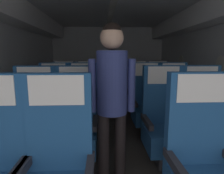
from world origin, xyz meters
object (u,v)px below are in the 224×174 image
(seat_d_left_window, at_px, (64,95))
(flight_attendant, at_px, (112,90))
(seat_d_left_aisle, at_px, (88,95))
(seat_c_left_aisle, at_px, (83,106))
(seat_c_right_aisle, at_px, (174,105))
(seat_c_right_window, at_px, (147,105))
(seat_b_right_aisle, at_px, (202,124))
(seat_c_left_window, at_px, (54,106))
(seat_b_left_aisle, at_px, (76,126))
(seat_b_right_window, at_px, (164,125))
(seat_b_left_window, at_px, (35,127))
(seat_a_right_window, at_px, (203,170))
(seat_d_right_window, at_px, (137,94))
(seat_d_right_aisle, at_px, (158,94))

(seat_d_left_window, height_order, flight_attendant, flight_attendant)
(seat_d_left_aisle, bearing_deg, seat_c_left_aisle, -90.08)
(seat_c_right_aisle, height_order, flight_attendant, flight_attendant)
(seat_c_left_aisle, distance_m, seat_c_right_window, 1.00)
(seat_b_right_aisle, distance_m, seat_c_right_aisle, 0.85)
(seat_b_right_aisle, xyz_separation_m, seat_d_left_aisle, (-1.45, 1.72, 0.00))
(seat_c_left_window, xyz_separation_m, seat_c_right_aisle, (1.89, 0.00, 0.00))
(seat_b_left_aisle, relative_size, seat_c_right_aisle, 1.00)
(seat_b_right_window, bearing_deg, seat_b_right_aisle, -0.99)
(seat_d_left_aisle, relative_size, flight_attendant, 0.74)
(seat_c_right_aisle, bearing_deg, seat_c_left_window, -179.98)
(seat_c_right_aisle, height_order, seat_c_right_window, same)
(seat_b_right_window, distance_m, seat_c_right_window, 0.85)
(seat_b_left_aisle, distance_m, seat_b_right_aisle, 1.45)
(flight_attendant, bearing_deg, seat_c_right_window, -118.04)
(seat_b_right_window, xyz_separation_m, flight_attendant, (-0.61, -0.32, 0.47))
(seat_c_left_window, bearing_deg, seat_c_right_aisle, 0.02)
(seat_b_right_aisle, xyz_separation_m, seat_c_right_window, (-0.45, 0.86, 0.00))
(seat_c_left_window, distance_m, seat_d_left_window, 0.86)
(seat_d_left_window, distance_m, seat_d_left_aisle, 0.46)
(seat_b_left_aisle, distance_m, flight_attendant, 0.69)
(seat_b_right_window, height_order, seat_d_left_window, same)
(seat_c_right_window, relative_size, seat_d_left_aisle, 1.00)
(seat_b_left_window, xyz_separation_m, seat_c_left_window, (0.00, 0.85, 0.00))
(seat_a_right_window, relative_size, seat_c_left_window, 1.00)
(seat_b_right_aisle, bearing_deg, seat_d_left_aisle, 130.10)
(seat_b_right_window, xyz_separation_m, seat_c_right_window, (0.00, 0.85, 0.00))
(flight_attendant, bearing_deg, seat_b_right_window, -152.87)
(seat_b_left_window, distance_m, seat_d_right_window, 2.25)
(seat_c_right_aisle, relative_size, seat_d_right_aisle, 1.00)
(seat_c_right_aisle, bearing_deg, seat_c_right_window, 179.51)
(seat_c_right_window, bearing_deg, seat_c_left_window, -179.82)
(seat_a_right_window, relative_size, seat_b_right_aisle, 1.00)
(seat_d_left_window, bearing_deg, seat_a_right_window, -60.43)
(seat_b_left_window, height_order, seat_d_right_window, same)
(seat_a_right_window, xyz_separation_m, seat_d_left_window, (-1.46, 2.57, 0.00))
(seat_b_left_aisle, xyz_separation_m, seat_d_right_aisle, (1.44, 1.71, 0.00))
(seat_b_right_aisle, relative_size, flight_attendant, 0.74)
(seat_b_left_window, relative_size, seat_d_right_window, 1.00)
(seat_a_right_window, relative_size, seat_b_left_aisle, 1.00)
(seat_b_right_aisle, bearing_deg, seat_d_right_aisle, 90.32)
(seat_c_right_window, relative_size, seat_d_right_aisle, 1.00)
(seat_b_left_window, bearing_deg, seat_c_left_window, 89.82)
(seat_d_right_window, bearing_deg, seat_c_left_aisle, -139.90)
(seat_b_right_window, xyz_separation_m, seat_c_left_window, (-1.45, 0.85, 0.00))
(seat_c_left_window, bearing_deg, seat_a_right_window, -49.68)
(seat_b_right_window, height_order, seat_d_right_window, same)
(seat_b_left_aisle, distance_m, seat_c_left_aisle, 0.86)
(seat_c_right_aisle, bearing_deg, seat_c_left_aisle, 179.19)
(seat_c_right_aisle, bearing_deg, seat_b_right_aisle, -89.30)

